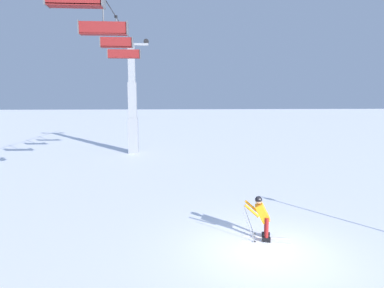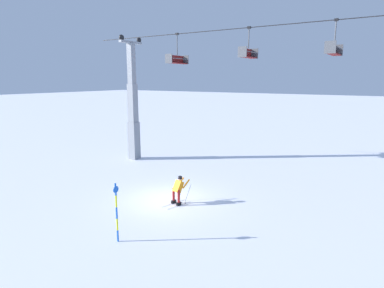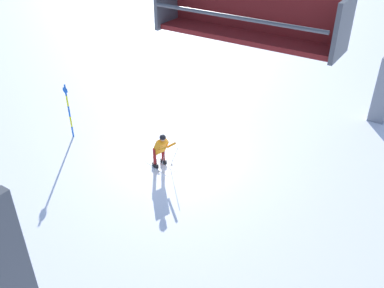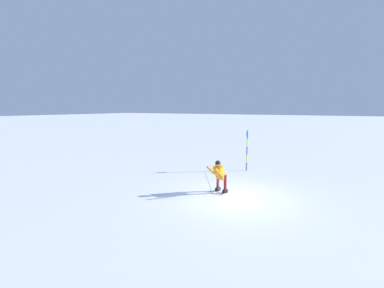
{
  "view_description": "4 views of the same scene",
  "coord_description": "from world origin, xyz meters",
  "px_view_note": "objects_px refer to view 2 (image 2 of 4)",
  "views": [
    {
      "loc": [
        -9.73,
        3.02,
        4.84
      ],
      "look_at": [
        0.56,
        2.25,
        3.39
      ],
      "focal_mm": 30.94,
      "sensor_mm": 36.0,
      "label": 1
    },
    {
      "loc": [
        10.28,
        -13.57,
        6.53
      ],
      "look_at": [
        0.22,
        2.2,
        2.77
      ],
      "focal_mm": 30.43,
      "sensor_mm": 36.0,
      "label": 2
    },
    {
      "loc": [
        11.42,
        8.18,
        9.38
      ],
      "look_at": [
        1.63,
        1.75,
        2.11
      ],
      "focal_mm": 38.66,
      "sensor_mm": 36.0,
      "label": 3
    },
    {
      "loc": [
        -3.68,
        10.22,
        3.84
      ],
      "look_at": [
        1.12,
        1.87,
        2.48
      ],
      "focal_mm": 24.13,
      "sensor_mm": 36.0,
      "label": 4
    }
  ],
  "objects_px": {
    "skier_carving_main": "(178,188)",
    "lift_tower_near": "(133,110)",
    "trail_marker_pole": "(117,211)",
    "chairlift_seat_middle": "(333,49)",
    "chairlift_seat_nearest": "(176,59)",
    "chairlift_seat_second": "(247,53)"
  },
  "relations": [
    {
      "from": "chairlift_seat_nearest",
      "to": "skier_carving_main",
      "type": "bearing_deg",
      "value": -54.49
    },
    {
      "from": "skier_carving_main",
      "to": "lift_tower_near",
      "type": "bearing_deg",
      "value": 144.77
    },
    {
      "from": "skier_carving_main",
      "to": "chairlift_seat_nearest",
      "type": "xyz_separation_m",
      "value": [
        -4.41,
        6.18,
        7.01
      ]
    },
    {
      "from": "chairlift_seat_nearest",
      "to": "chairlift_seat_middle",
      "type": "relative_size",
      "value": 0.91
    },
    {
      "from": "skier_carving_main",
      "to": "trail_marker_pole",
      "type": "relative_size",
      "value": 0.68
    },
    {
      "from": "lift_tower_near",
      "to": "chairlift_seat_middle",
      "type": "bearing_deg",
      "value": -0.0
    },
    {
      "from": "chairlift_seat_nearest",
      "to": "trail_marker_pole",
      "type": "bearing_deg",
      "value": -66.74
    },
    {
      "from": "skier_carving_main",
      "to": "chairlift_seat_middle",
      "type": "distance_m",
      "value": 11.23
    },
    {
      "from": "chairlift_seat_nearest",
      "to": "trail_marker_pole",
      "type": "relative_size",
      "value": 0.85
    },
    {
      "from": "lift_tower_near",
      "to": "trail_marker_pole",
      "type": "relative_size",
      "value": 3.93
    },
    {
      "from": "lift_tower_near",
      "to": "chairlift_seat_second",
      "type": "height_order",
      "value": "lift_tower_near"
    },
    {
      "from": "chairlift_seat_second",
      "to": "skier_carving_main",
      "type": "bearing_deg",
      "value": -99.31
    },
    {
      "from": "lift_tower_near",
      "to": "chairlift_seat_second",
      "type": "distance_m",
      "value": 10.56
    },
    {
      "from": "skier_carving_main",
      "to": "trail_marker_pole",
      "type": "distance_m",
      "value": 4.73
    },
    {
      "from": "chairlift_seat_middle",
      "to": "lift_tower_near",
      "type": "bearing_deg",
      "value": 180.0
    },
    {
      "from": "skier_carving_main",
      "to": "chairlift_seat_second",
      "type": "bearing_deg",
      "value": 80.69
    },
    {
      "from": "chairlift_seat_second",
      "to": "lift_tower_near",
      "type": "bearing_deg",
      "value": 180.0
    },
    {
      "from": "lift_tower_near",
      "to": "chairlift_seat_middle",
      "type": "height_order",
      "value": "lift_tower_near"
    },
    {
      "from": "skier_carving_main",
      "to": "chairlift_seat_nearest",
      "type": "relative_size",
      "value": 0.81
    },
    {
      "from": "skier_carving_main",
      "to": "lift_tower_near",
      "type": "xyz_separation_m",
      "value": [
        -8.75,
        6.18,
        3.19
      ]
    },
    {
      "from": "lift_tower_near",
      "to": "trail_marker_pole",
      "type": "xyz_separation_m",
      "value": [
        9.02,
        -10.88,
        -2.74
      ]
    },
    {
      "from": "chairlift_seat_nearest",
      "to": "trail_marker_pole",
      "type": "distance_m",
      "value": 13.54
    }
  ]
}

